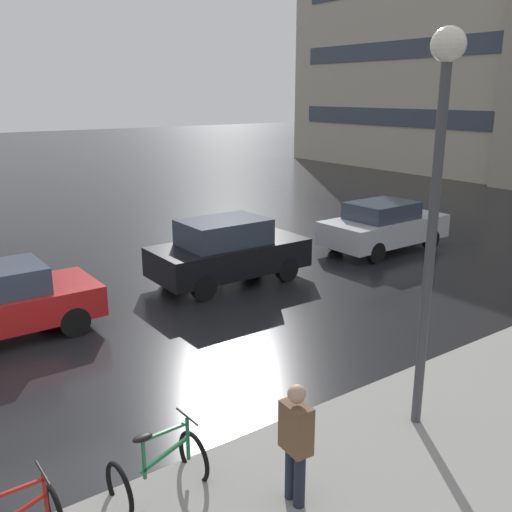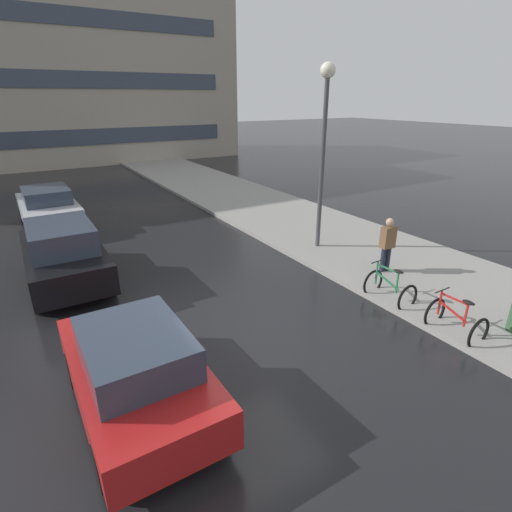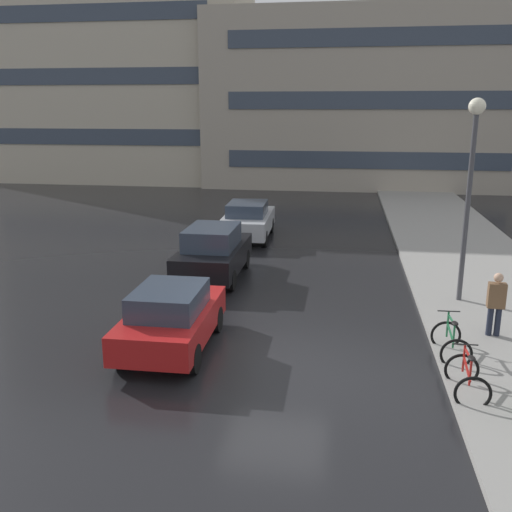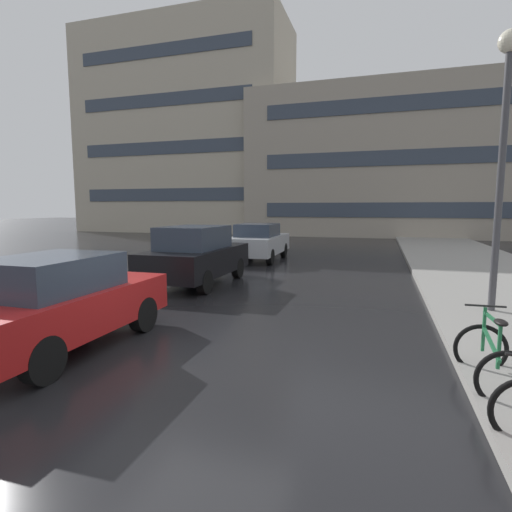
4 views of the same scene
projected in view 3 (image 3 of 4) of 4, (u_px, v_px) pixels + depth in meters
ground_plane at (276, 350)px, 13.26m from camera, size 140.00×140.00×0.00m
sidewalk_kerb at (462, 252)px, 21.91m from camera, size 4.80×60.00×0.14m
bicycle_nearest at (467, 379)px, 11.00m from camera, size 0.71×1.07×0.95m
bicycle_second at (451, 343)px, 12.70m from camera, size 0.75×1.13×0.99m
car_red at (171, 317)px, 13.13m from camera, size 1.83×3.76×1.52m
car_black at (213, 252)px, 18.64m from camera, size 1.90×4.19×1.73m
car_silver at (248, 220)px, 24.19m from camera, size 2.01×4.33×1.59m
pedestrian at (496, 303)px, 13.55m from camera, size 0.41×0.26×1.70m
streetlamp at (472, 165)px, 15.32m from camera, size 0.45×0.45×5.71m
building_facade_main at (366, 101)px, 40.30m from camera, size 21.95×9.31×11.71m
building_facade_side at (116, 51)px, 42.38m from camera, size 19.66×8.58×18.97m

